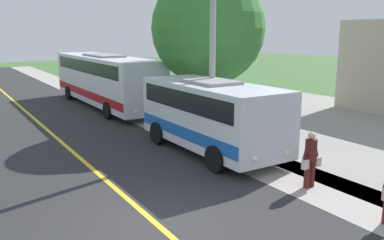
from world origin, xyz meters
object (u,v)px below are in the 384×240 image
object	(u,v)px
transit_bus_rear	(105,78)
tree_curbside	(208,29)
shuttle_bus_front	(211,113)
street_light_pole	(210,37)
pedestrian_waiting	(311,158)

from	to	relation	value
transit_bus_rear	tree_curbside	world-z (taller)	tree_curbside
shuttle_bus_front	street_light_pole	size ratio (longest dim) A/B	0.86
shuttle_bus_front	transit_bus_rear	bearing A→B (deg)	-90.03
pedestrian_waiting	tree_curbside	bearing A→B (deg)	-105.48
transit_bus_rear	pedestrian_waiting	xyz separation A→B (m)	(-0.36, 16.01, -0.84)
pedestrian_waiting	tree_curbside	distance (m)	10.08
street_light_pole	transit_bus_rear	bearing A→B (deg)	-88.26
transit_bus_rear	tree_curbside	xyz separation A→B (m)	(-2.86, 6.99, 2.90)
street_light_pole	tree_curbside	size ratio (longest dim) A/B	1.04
pedestrian_waiting	street_light_pole	world-z (taller)	street_light_pole
street_light_pole	pedestrian_waiting	bearing A→B (deg)	90.30
transit_bus_rear	street_light_pole	world-z (taller)	street_light_pole
transit_bus_rear	tree_curbside	size ratio (longest dim) A/B	1.63
shuttle_bus_front	transit_bus_rear	world-z (taller)	transit_bus_rear
shuttle_bus_front	pedestrian_waiting	size ratio (longest dim) A/B	4.00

